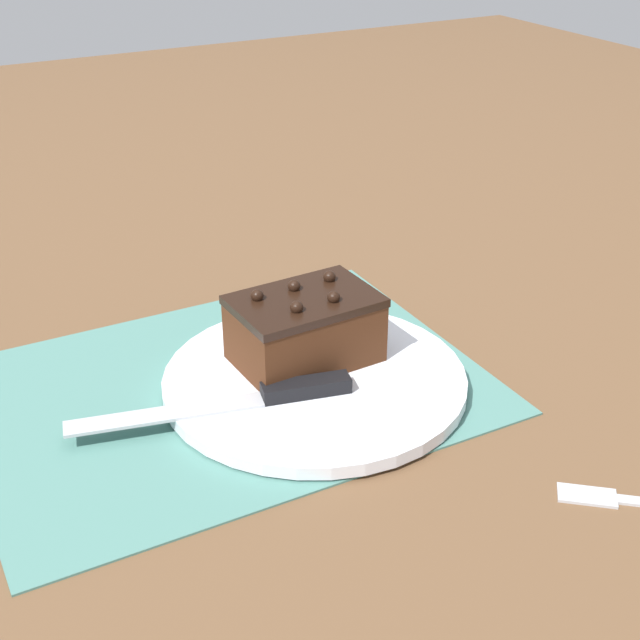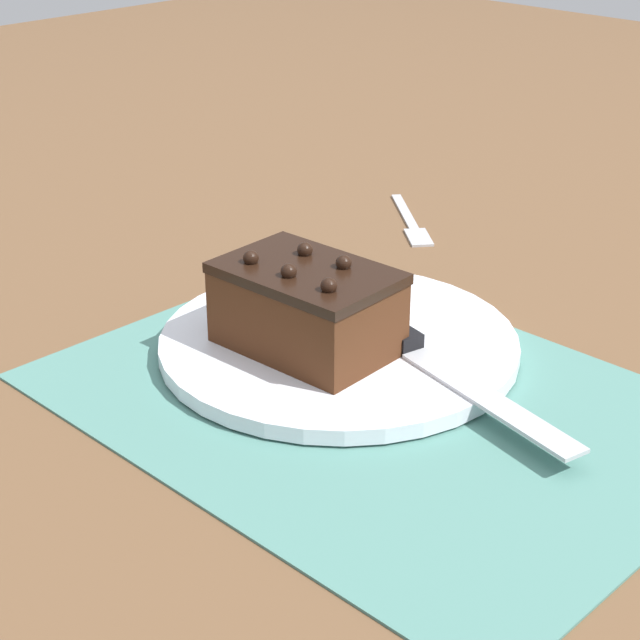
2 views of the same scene
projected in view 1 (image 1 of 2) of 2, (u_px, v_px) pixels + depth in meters
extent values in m
plane|color=brown|center=(228.00, 390.00, 0.83)|extent=(3.00, 3.00, 0.00)
cube|color=slate|center=(228.00, 388.00, 0.83)|extent=(0.46, 0.34, 0.00)
cylinder|color=white|center=(315.00, 380.00, 0.82)|extent=(0.28, 0.28, 0.01)
cube|color=#472614|center=(305.00, 332.00, 0.83)|extent=(0.13, 0.09, 0.06)
cube|color=black|center=(305.00, 301.00, 0.82)|extent=(0.14, 0.09, 0.01)
sphere|color=black|center=(257.00, 296.00, 0.81)|extent=(0.01, 0.01, 0.01)
sphere|color=black|center=(297.00, 307.00, 0.79)|extent=(0.01, 0.01, 0.01)
sphere|color=black|center=(294.00, 286.00, 0.83)|extent=(0.01, 0.01, 0.01)
sphere|color=black|center=(334.00, 297.00, 0.81)|extent=(0.01, 0.01, 0.01)
sphere|color=black|center=(329.00, 277.00, 0.84)|extent=(0.01, 0.01, 0.01)
cube|color=black|center=(306.00, 388.00, 0.79)|extent=(0.08, 0.04, 0.01)
cube|color=#B7BABF|center=(165.00, 414.00, 0.76)|extent=(0.17, 0.06, 0.00)
cube|color=#B7BABF|center=(587.00, 494.00, 0.69)|extent=(0.05, 0.05, 0.01)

